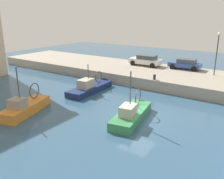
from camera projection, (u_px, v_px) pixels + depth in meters
name	position (u px, v px, depth m)	size (l,w,h in m)	color
water_surface	(138.00, 117.00, 19.28)	(80.00, 80.00, 0.00)	#335675
quay_wall	(185.00, 79.00, 28.18)	(9.00, 56.00, 1.20)	#9E9384
fishing_boat_navy	(92.00, 89.00, 25.99)	(6.83, 2.12, 3.81)	navy
fishing_boat_orange	(28.00, 110.00, 20.41)	(5.94, 3.11, 4.84)	orange
fishing_boat_green	(133.00, 116.00, 19.18)	(6.39, 2.67, 4.71)	#388951
parked_car_white	(146.00, 60.00, 32.68)	(1.98, 4.33, 1.42)	silver
parked_car_blue	(185.00, 64.00, 30.58)	(2.09, 4.03, 1.31)	#334C9E
mooring_bollard_north	(154.00, 77.00, 25.71)	(0.28, 0.28, 0.55)	#2D2D33
quay_streetlamp	(218.00, 47.00, 26.70)	(0.36, 0.36, 4.83)	#38383D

